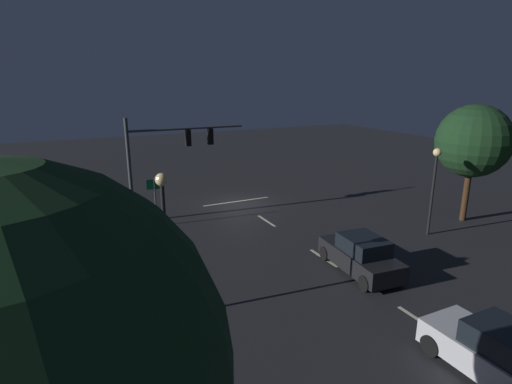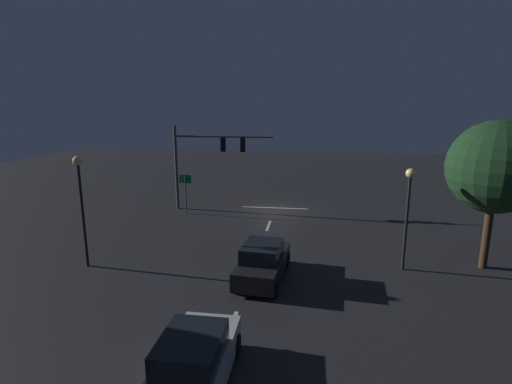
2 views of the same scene
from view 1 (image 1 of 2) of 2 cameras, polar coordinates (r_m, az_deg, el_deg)
The scene contains 13 objects.
ground_plane at distance 28.38m, azimuth -2.25°, elevation -1.66°, with size 80.00×80.00×0.00m, color #232326.
traffic_signal_assembly at distance 25.30m, azimuth -12.19°, elevation 5.87°, with size 7.35×0.47×6.28m.
lane_dash_far at distance 24.96m, azimuth 1.49°, elevation -4.08°, with size 2.20×0.16×0.01m, color beige.
lane_dash_mid at distance 20.22m, azimuth 9.48°, elevation -9.13°, with size 2.20×0.16×0.01m, color beige.
lane_dash_near at distance 16.34m, azimuth 22.24°, elevation -16.50°, with size 2.20×0.16×0.01m, color beige.
stop_bar at distance 28.91m, azimuth -2.74°, elevation -1.34°, with size 5.00×0.16×0.01m, color beige.
car_approaching at distance 18.91m, azimuth 14.49°, elevation -8.59°, with size 2.25×4.49×1.70m.
car_distant at distance 14.20m, azimuth 31.21°, elevation -19.13°, with size 1.91×4.37×1.70m.
street_lamp_left_kerb at distance 23.88m, azimuth 23.80°, elevation 2.23°, with size 0.44×0.44×4.87m.
street_lamp_right_kerb at distance 14.20m, azimuth -12.78°, elevation -3.88°, with size 0.44×0.44×5.38m.
route_sign at distance 24.20m, azimuth -14.03°, elevation 0.02°, with size 0.90×0.16×2.91m.
tree_right_near at distance 5.60m, azimuth -31.17°, elevation -21.76°, with size 4.93×4.93×7.63m.
tree_left_far at distance 27.15m, azimuth 28.24°, elevation 6.29°, with size 4.27×4.27×7.03m.
Camera 1 is at (10.93, 24.83, 8.34)m, focal length 28.47 mm.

